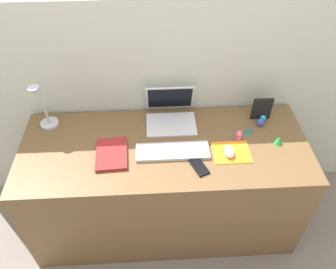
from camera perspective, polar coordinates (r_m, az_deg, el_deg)
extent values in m
plane|color=slate|center=(2.48, -0.46, -14.00)|extent=(6.00, 6.00, 0.00)
cube|color=beige|center=(2.18, -1.07, 4.64)|extent=(2.87, 0.05, 1.44)
cube|color=brown|center=(2.18, -0.52, -8.80)|extent=(1.67, 0.66, 0.74)
cube|color=silver|center=(2.02, 0.55, 1.70)|extent=(0.30, 0.21, 0.01)
cube|color=silver|center=(2.05, 0.33, 6.33)|extent=(0.30, 0.07, 0.19)
cube|color=black|center=(2.05, 0.34, 6.27)|extent=(0.27, 0.05, 0.17)
cube|color=silver|center=(1.85, 0.80, -2.93)|extent=(0.41, 0.13, 0.02)
cube|color=orange|center=(1.89, 10.87, -3.02)|extent=(0.21, 0.17, 0.00)
ellipsoid|color=silver|center=(1.87, 10.51, -2.90)|extent=(0.06, 0.10, 0.03)
cube|color=black|center=(1.79, 5.36, -5.54)|extent=(0.11, 0.14, 0.01)
cylinder|color=#B7B7BC|center=(2.15, -19.74, 1.79)|extent=(0.11, 0.11, 0.02)
cylinder|color=#B7B7BC|center=(2.06, -20.65, 4.68)|extent=(0.01, 0.01, 0.26)
cylinder|color=#B7B7BC|center=(1.96, -21.82, 7.27)|extent=(0.01, 0.09, 0.07)
cone|color=#B7B7BC|center=(1.93, -22.07, 6.94)|extent=(0.06, 0.06, 0.05)
cube|color=maroon|center=(1.86, -9.70, -3.32)|extent=(0.18, 0.25, 0.02)
cube|color=black|center=(2.10, 15.87, 4.30)|extent=(0.12, 0.02, 0.15)
ellipsoid|color=#28B7CC|center=(2.13, 16.06, 2.75)|extent=(0.03, 0.03, 0.04)
cylinder|color=pink|center=(1.97, 12.08, -0.43)|extent=(0.03, 0.03, 0.03)
sphere|color=pink|center=(1.95, 12.20, 0.16)|extent=(0.03, 0.03, 0.03)
cone|color=green|center=(1.99, 18.56, -0.91)|extent=(0.05, 0.05, 0.05)
ellipsoid|color=blue|center=(2.08, 15.67, 2.03)|extent=(0.04, 0.04, 0.05)
cone|color=teal|center=(2.02, 13.75, 0.75)|extent=(0.04, 0.04, 0.04)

